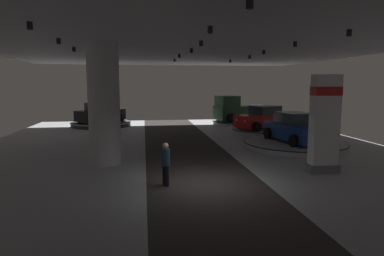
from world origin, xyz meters
name	(u,v)px	position (x,y,z in m)	size (l,w,h in m)	color
ground	(206,184)	(0.00, 0.00, -0.02)	(24.00, 44.00, 0.06)	#B2B2B7
ceiling_with_spotlights	(207,30)	(0.00, 0.00, 5.55)	(24.00, 44.00, 0.39)	silver
column_left	(104,104)	(-4.03, 3.74, 2.75)	(1.42, 1.42, 5.50)	silver
brand_sign_pylon	(325,123)	(5.12, 0.90, 2.10)	(1.28, 0.67, 4.06)	slate
display_platform_far_right	(263,131)	(6.54, 11.87, 0.19)	(4.58, 4.58, 0.35)	#B7B7BC
display_car_far_right	(264,118)	(6.57, 11.88, 1.12)	(4.57, 3.35, 1.71)	red
display_platform_deep_left	(101,124)	(-5.96, 18.00, 0.20)	(5.15, 5.15, 0.36)	#333338
display_car_deep_left	(100,113)	(-5.98, 17.97, 1.13)	(4.22, 4.27, 1.71)	black
display_platform_deep_right	(244,122)	(6.85, 17.88, 0.16)	(5.72, 5.72, 0.29)	#B7B7BC
pickup_truck_deep_right	(241,111)	(6.54, 17.81, 1.23)	(5.63, 3.54, 2.30)	#2D5638
display_platform_mid_right	(295,144)	(6.46, 6.39, 0.17)	(5.89, 5.89, 0.31)	#B7B7BC
display_car_mid_right	(295,129)	(6.46, 6.42, 1.08)	(2.68, 4.41, 1.71)	navy
visitor_walking_near	(166,161)	(-1.50, -0.05, 0.91)	(0.32, 0.32, 1.59)	black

